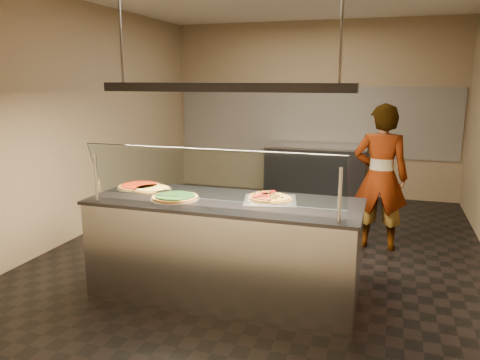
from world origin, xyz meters
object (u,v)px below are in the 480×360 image
(half_pizza_sausage, at_px, (280,198))
(pizza_cheese, at_px, (152,189))
(serving_counter, at_px, (225,247))
(pizza_spatula, at_px, (158,190))
(worker, at_px, (380,177))
(half_pizza_pepperoni, at_px, (260,196))
(pizza_spinach, at_px, (175,197))
(heat_lamp_housing, at_px, (223,87))
(pizza_tomato, at_px, (140,186))
(sneeze_guard, at_px, (210,176))
(perforated_tray, at_px, (270,200))
(prep_table, at_px, (315,172))

(half_pizza_sausage, xyz_separation_m, pizza_cheese, (-1.32, 0.03, -0.01))
(half_pizza_sausage, bearing_deg, serving_counter, -167.87)
(pizza_spatula, xyz_separation_m, worker, (2.07, 1.69, -0.08))
(half_pizza_pepperoni, xyz_separation_m, half_pizza_sausage, (0.18, -0.00, -0.01))
(pizza_spinach, distance_m, heat_lamp_housing, 1.10)
(pizza_tomato, relative_size, pizza_spatula, 1.77)
(sneeze_guard, xyz_separation_m, half_pizza_pepperoni, (0.32, 0.45, -0.26))
(sneeze_guard, distance_m, pizza_spinach, 0.58)
(pizza_cheese, distance_m, heat_lamp_housing, 1.30)
(sneeze_guard, bearing_deg, pizza_cheese, 149.50)
(perforated_tray, height_order, pizza_spatula, pizza_spatula)
(serving_counter, distance_m, pizza_cheese, 0.95)
(half_pizza_pepperoni, xyz_separation_m, worker, (1.03, 1.66, -0.09))
(perforated_tray, xyz_separation_m, half_pizza_pepperoni, (-0.09, 0.00, 0.03))
(serving_counter, distance_m, pizza_tomato, 1.13)
(serving_counter, distance_m, pizza_spatula, 0.88)
(half_pizza_sausage, distance_m, heat_lamp_housing, 1.12)
(prep_table, height_order, worker, worker)
(pizza_cheese, bearing_deg, worker, 37.02)
(pizza_tomato, relative_size, heat_lamp_housing, 0.20)
(pizza_spinach, bearing_deg, perforated_tray, 13.81)
(perforated_tray, relative_size, half_pizza_pepperoni, 1.33)
(prep_table, relative_size, worker, 0.96)
(perforated_tray, distance_m, half_pizza_sausage, 0.09)
(sneeze_guard, relative_size, pizza_spatula, 8.88)
(worker, bearing_deg, prep_table, -61.95)
(half_pizza_sausage, height_order, pizza_spinach, half_pizza_sausage)
(serving_counter, xyz_separation_m, pizza_tomato, (-1.00, 0.22, 0.48))
(pizza_cheese, height_order, pizza_spatula, pizza_spatula)
(pizza_cheese, xyz_separation_m, pizza_tomato, (-0.19, 0.08, 0.00))
(perforated_tray, distance_m, pizza_cheese, 1.22)
(prep_table, bearing_deg, pizza_spinach, -100.03)
(half_pizza_pepperoni, bearing_deg, heat_lamp_housing, -160.79)
(serving_counter, xyz_separation_m, pizza_spinach, (-0.45, -0.10, 0.48))
(perforated_tray, distance_m, worker, 1.90)
(perforated_tray, distance_m, pizza_tomato, 1.42)
(pizza_spinach, xyz_separation_m, pizza_tomato, (-0.55, 0.32, -0.00))
(pizza_cheese, bearing_deg, heat_lamp_housing, -9.53)
(worker, relative_size, heat_lamp_housing, 0.76)
(perforated_tray, relative_size, half_pizza_sausage, 1.33)
(pizza_tomato, xyz_separation_m, prep_table, (1.26, 3.67, -0.48))
(half_pizza_pepperoni, bearing_deg, serving_counter, -160.79)
(worker, bearing_deg, pizza_tomato, 34.31)
(pizza_spinach, bearing_deg, half_pizza_pepperoni, 15.40)
(pizza_spinach, xyz_separation_m, heat_lamp_housing, (0.45, 0.10, 1.00))
(heat_lamp_housing, bearing_deg, serving_counter, 0.00)
(pizza_tomato, xyz_separation_m, heat_lamp_housing, (1.00, -0.22, 1.01))
(pizza_cheese, xyz_separation_m, pizza_spatula, (0.10, -0.06, 0.01))
(half_pizza_pepperoni, relative_size, worker, 0.24)
(perforated_tray, bearing_deg, pizza_spinach, -166.19)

